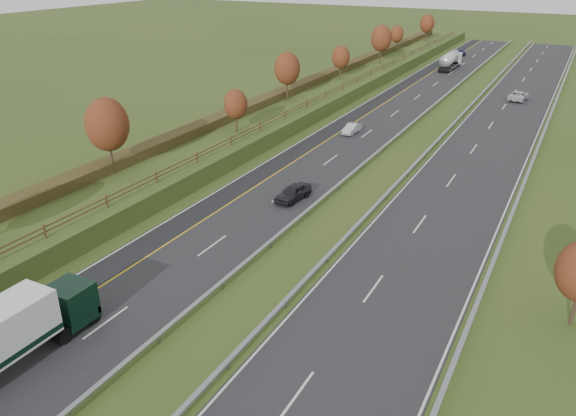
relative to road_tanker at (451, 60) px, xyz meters
name	(u,v)px	position (x,y,z in m)	size (l,w,h in m)	color
ground	(407,150)	(7.98, -56.64, -1.86)	(400.00, 400.00, 0.00)	#344A1A
near_carriageway	(361,131)	(-0.02, -51.64, -1.84)	(10.50, 200.00, 0.04)	#232326
far_carriageway	(486,148)	(16.48, -51.64, -1.84)	(10.50, 200.00, 0.04)	#232326
hard_shoulder	(335,127)	(-3.77, -51.64, -1.84)	(3.00, 200.00, 0.04)	black
lane_markings	(406,137)	(6.38, -51.76, -1.81)	(26.75, 200.00, 0.01)	silver
embankment_left	(277,112)	(-13.02, -51.64, -0.86)	(12.00, 200.00, 2.00)	#344A1A
hedge_left	(265,100)	(-15.02, -51.64, 0.69)	(2.20, 180.00, 1.10)	#3B3918
fence_left	(304,105)	(-8.52, -52.05, 0.87)	(0.12, 189.06, 1.20)	#422B19
median_barrier_near	(402,132)	(5.68, -51.64, -1.25)	(0.32, 200.00, 0.71)	gray
median_barrier_far	(440,137)	(10.78, -51.64, -1.25)	(0.32, 200.00, 0.71)	gray
outer_barrier_far	(537,151)	(22.28, -51.64, -1.25)	(0.32, 200.00, 0.71)	gray
trees_left	(267,80)	(-12.66, -55.01, 4.51)	(6.64, 164.30, 7.66)	#2D2116
road_tanker	(451,60)	(0.00, 0.00, 0.00)	(2.40, 11.22, 3.46)	silver
car_dark_near	(293,193)	(2.76, -77.10, -1.06)	(1.81, 4.50, 1.53)	black
car_silver_mid	(352,128)	(-0.64, -53.42, -1.17)	(1.37, 3.94, 1.30)	#ABABAF
car_small_far	(460,53)	(-1.62, 17.27, -1.15)	(1.89, 4.64, 1.35)	#161646
car_oncoming	(519,96)	(16.54, -22.97, -1.06)	(2.54, 5.50, 1.53)	silver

